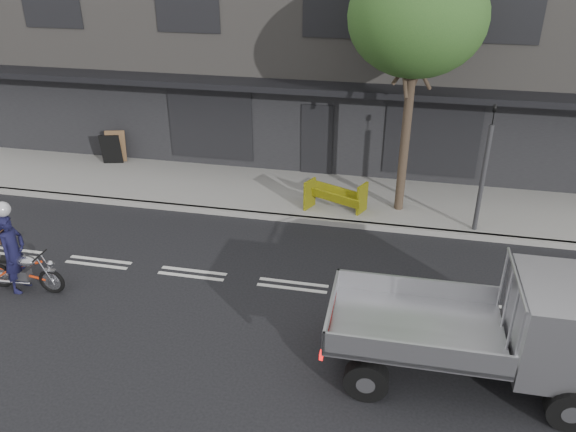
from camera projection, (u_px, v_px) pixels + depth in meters
The scene contains 11 objects.
ground at pixel (293, 286), 12.69m from camera, with size 80.00×80.00×0.00m, color black.
sidewalk at pixel (324, 196), 16.75m from camera, with size 32.00×3.20×0.15m, color gray.
kerb at pixel (315, 221), 15.36m from camera, with size 32.00×0.20×0.15m, color gray.
building_main at pixel (354, 26), 20.72m from camera, with size 26.00×10.00×8.00m, color slate.
street_tree at pixel (417, 18), 13.54m from camera, with size 3.40×3.40×6.74m.
traffic_light_pole at pixel (483, 177), 14.09m from camera, with size 0.12×0.12×3.50m.
motorcycle at pixel (24, 271), 12.34m from camera, with size 1.86×0.54×0.96m.
rider at pixel (14, 253), 12.18m from camera, with size 0.67×0.44×1.84m, color black.
flatbed_ute at pixel (538, 327), 9.36m from camera, with size 4.81×2.03×2.22m.
construction_barrier at pixel (335, 199), 15.39m from camera, with size 1.58×0.63×0.88m, color yellow, non-canonical shape.
sandwich_board at pixel (111, 149), 18.63m from camera, with size 0.66×0.44×1.05m, color black, non-canonical shape.
Camera 1 is at (2.08, -10.38, 7.19)m, focal length 35.00 mm.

